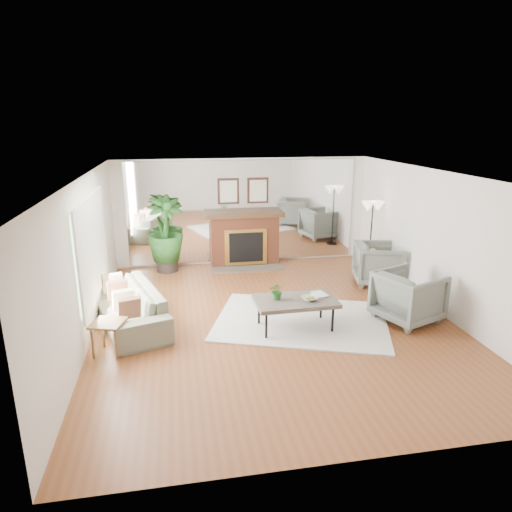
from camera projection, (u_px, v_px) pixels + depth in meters
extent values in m
plane|color=brown|center=(274.00, 320.00, 7.93)|extent=(7.00, 7.00, 0.00)
cube|color=silver|center=(86.00, 260.00, 7.06)|extent=(0.02, 7.00, 2.50)
cube|color=silver|center=(439.00, 243.00, 8.08)|extent=(0.02, 7.00, 2.50)
cube|color=silver|center=(243.00, 211.00, 10.86)|extent=(6.00, 0.02, 2.50)
cube|color=silver|center=(243.00, 212.00, 10.84)|extent=(5.40, 0.04, 2.40)
cube|color=#B2E09E|center=(92.00, 247.00, 7.42)|extent=(0.04, 2.40, 1.50)
cube|color=brown|center=(245.00, 240.00, 10.85)|extent=(1.60, 0.40, 1.20)
cube|color=gold|center=(246.00, 247.00, 10.69)|extent=(1.00, 0.04, 0.85)
cube|color=black|center=(246.00, 247.00, 10.67)|extent=(0.80, 0.04, 0.70)
cube|color=#554E43|center=(247.00, 268.00, 10.69)|extent=(1.70, 0.55, 0.03)
cube|color=#4D3118|center=(245.00, 215.00, 10.66)|extent=(1.85, 0.46, 0.10)
cube|color=black|center=(228.00, 191.00, 10.60)|extent=(0.50, 0.04, 0.60)
cube|color=black|center=(258.00, 191.00, 10.72)|extent=(0.50, 0.04, 0.60)
cube|color=silver|center=(301.00, 321.00, 7.86)|extent=(3.40, 2.90, 0.03)
cube|color=#554E43|center=(295.00, 301.00, 7.45)|extent=(1.35, 0.81, 0.07)
cylinder|color=black|center=(266.00, 326.00, 7.15)|extent=(0.04, 0.04, 0.46)
cylinder|color=black|center=(333.00, 320.00, 7.37)|extent=(0.04, 0.04, 0.46)
cylinder|color=black|center=(259.00, 312.00, 7.67)|extent=(0.04, 0.04, 0.46)
cylinder|color=black|center=(321.00, 307.00, 7.89)|extent=(0.04, 0.04, 0.46)
imported|color=#70725B|center=(129.00, 306.00, 7.68)|extent=(1.51, 2.41, 0.66)
imported|color=slate|center=(378.00, 264.00, 9.61)|extent=(1.15, 1.13, 0.87)
imported|color=slate|center=(408.00, 296.00, 7.80)|extent=(1.25, 1.23, 0.88)
cube|color=olive|center=(108.00, 323.00, 6.65)|extent=(0.56, 0.56, 0.04)
cylinder|color=olive|center=(92.00, 344.00, 6.58)|extent=(0.04, 0.04, 0.48)
cylinder|color=olive|center=(116.00, 345.00, 6.54)|extent=(0.04, 0.04, 0.48)
cylinder|color=olive|center=(103.00, 333.00, 6.91)|extent=(0.04, 0.04, 0.48)
cylinder|color=olive|center=(126.00, 334.00, 6.87)|extent=(0.04, 0.04, 0.48)
cylinder|color=black|center=(167.00, 263.00, 10.49)|extent=(0.50, 0.50, 0.36)
imported|color=#2B6525|center=(165.00, 229.00, 10.26)|extent=(1.05, 1.05, 1.47)
cylinder|color=black|center=(368.00, 271.00, 10.46)|extent=(0.27, 0.27, 0.04)
cylinder|color=black|center=(371.00, 239.00, 10.24)|extent=(0.03, 0.03, 1.57)
cone|color=white|center=(368.00, 206.00, 10.01)|extent=(0.29, 0.29, 0.22)
cone|color=white|center=(378.00, 206.00, 10.05)|extent=(0.29, 0.29, 0.22)
imported|color=#2B6525|center=(277.00, 291.00, 7.40)|extent=(0.30, 0.27, 0.29)
imported|color=olive|center=(309.00, 298.00, 7.38)|extent=(0.30, 0.30, 0.06)
imported|color=olive|center=(314.00, 295.00, 7.58)|extent=(0.26, 0.32, 0.02)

